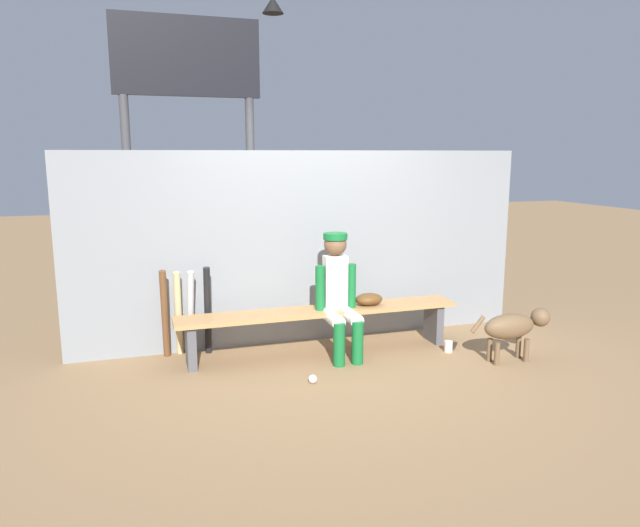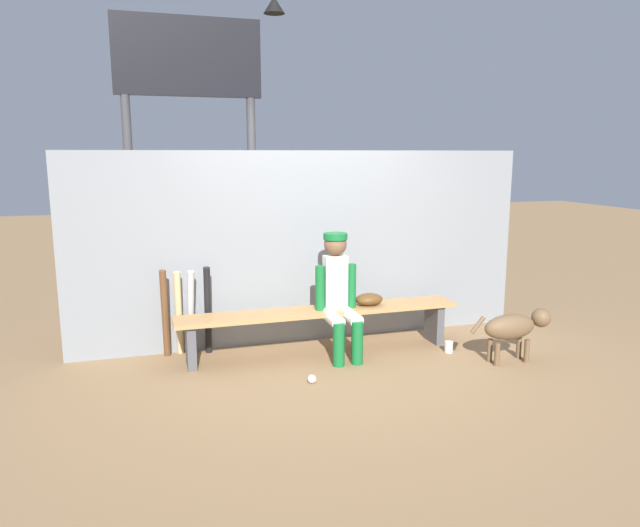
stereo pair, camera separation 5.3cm
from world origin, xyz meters
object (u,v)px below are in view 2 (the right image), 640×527
object	(u,v)px
player_seated	(339,291)
dog	(515,327)
bat_wood_dark	(165,314)
scoreboard	(195,101)
cup_on_bench	(343,301)
bat_aluminum_silver	(191,312)
bat_aluminum_black	(208,311)
baseball_glove	(369,299)
cup_on_ground	(449,347)
bat_wood_natural	(179,313)
baseball	(312,379)
dugout_bench	(320,318)

from	to	relation	value
player_seated	dog	distance (m)	1.68
bat_wood_dark	scoreboard	size ratio (longest dim) A/B	0.24
bat_wood_dark	cup_on_bench	distance (m)	1.71
bat_aluminum_silver	player_seated	bearing A→B (deg)	-18.28
bat_aluminum_black	dog	bearing A→B (deg)	-21.04
baseball_glove	bat_aluminum_black	distance (m)	1.58
player_seated	bat_aluminum_silver	bearing A→B (deg)	161.72
cup_on_ground	bat_aluminum_black	bearing A→B (deg)	164.10
player_seated	scoreboard	world-z (taller)	scoreboard
player_seated	baseball_glove	world-z (taller)	player_seated
cup_on_bench	dog	bearing A→B (deg)	-28.59
baseball_glove	bat_aluminum_silver	bearing A→B (deg)	168.78
bat_wood_natural	cup_on_bench	distance (m)	1.59
bat_aluminum_black	bat_wood_natural	distance (m)	0.28
cup_on_ground	baseball	bearing A→B (deg)	-166.60
dugout_bench	bat_aluminum_silver	distance (m)	1.25
cup_on_bench	scoreboard	size ratio (longest dim) A/B	0.03
bat_aluminum_black	dog	size ratio (longest dim) A/B	1.04
dog	cup_on_ground	bearing A→B (deg)	138.65
player_seated	cup_on_bench	distance (m)	0.22
dugout_bench	dog	world-z (taller)	dog
bat_wood_natural	bat_wood_dark	xyz separation A→B (m)	(-0.13, -0.04, 0.02)
dugout_bench	baseball	size ratio (longest dim) A/B	37.52
scoreboard	player_seated	bearing A→B (deg)	-57.31
player_seated	baseball_glove	size ratio (longest dim) A/B	4.23
bat_wood_natural	bat_aluminum_black	bearing A→B (deg)	-11.37
dugout_bench	bat_wood_dark	distance (m)	1.48
player_seated	bat_wood_natural	size ratio (longest dim) A/B	1.41
baseball	scoreboard	bearing A→B (deg)	106.02
bat_aluminum_black	bat_wood_dark	distance (m)	0.40
baseball_glove	bat_aluminum_silver	size ratio (longest dim) A/B	0.33
cup_on_ground	scoreboard	distance (m)	3.83
bat_aluminum_silver	cup_on_ground	size ratio (longest dim) A/B	7.75
bat_wood_dark	baseball	xyz separation A→B (m)	(1.15, -1.02, -0.40)
dugout_bench	bat_aluminum_silver	bearing A→B (deg)	164.22
bat_aluminum_silver	bat_wood_natural	xyz separation A→B (m)	(-0.11, 0.01, -0.00)
bat_wood_natural	baseball	world-z (taller)	bat_wood_natural
dugout_bench	bat_wood_dark	bearing A→B (deg)	167.88
player_seated	bat_aluminum_black	distance (m)	1.28
baseball_glove	cup_on_bench	distance (m)	0.26
dugout_bench	bat_aluminum_black	bearing A→B (deg)	164.13
dugout_bench	cup_on_ground	distance (m)	1.30
bat_aluminum_silver	bat_wood_natural	world-z (taller)	bat_aluminum_silver
baseball_glove	scoreboard	distance (m)	2.97
bat_aluminum_silver	dog	distance (m)	3.08
scoreboard	baseball	bearing A→B (deg)	-73.98
player_seated	bat_wood_natural	world-z (taller)	player_seated
dugout_bench	cup_on_bench	bearing A→B (deg)	6.89
bat_wood_natural	bat_wood_dark	bearing A→B (deg)	-162.27
cup_on_bench	dog	distance (m)	1.64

